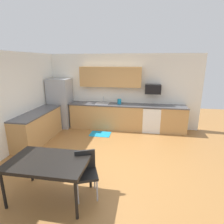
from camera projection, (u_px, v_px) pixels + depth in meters
name	position (u px, v px, depth m)	size (l,w,h in m)	color
ground_plane	(105.00, 160.00, 4.71)	(12.00, 12.00, 0.00)	#9E6B38
wall_back	(119.00, 91.00, 6.86)	(5.80, 0.10, 2.70)	white
wall_left	(5.00, 105.00, 4.77)	(0.10, 5.80, 2.70)	white
cabinet_run_back	(107.00, 116.00, 6.84)	(2.66, 0.60, 0.90)	tan
cabinet_run_back_right	(173.00, 120.00, 6.46)	(0.89, 0.60, 0.90)	tan
cabinet_run_left	(38.00, 127.00, 5.72)	(0.60, 2.00, 0.90)	tan
countertop_back	(118.00, 105.00, 6.65)	(4.80, 0.64, 0.04)	#4C4C51
countertop_left	(37.00, 113.00, 5.59)	(0.64, 2.00, 0.04)	#4C4C51
upper_cabinets_back	(110.00, 77.00, 6.55)	(2.20, 0.34, 0.70)	tan
refrigerator	(61.00, 103.00, 6.93)	(0.76, 0.70, 1.81)	#9EA0A5
oven_range	(151.00, 119.00, 6.58)	(0.60, 0.60, 0.91)	white
microwave	(153.00, 89.00, 6.39)	(0.54, 0.36, 0.32)	black
sink_basin	(102.00, 105.00, 6.75)	(0.48, 0.40, 0.14)	#A5A8AD
sink_faucet	(103.00, 100.00, 6.88)	(0.02, 0.02, 0.24)	#B2B5BA
dining_table	(48.00, 163.00, 3.24)	(1.40, 0.90, 0.76)	black
chair_near_table	(86.00, 170.00, 3.39)	(0.52, 0.52, 0.85)	black
floor_mat	(100.00, 134.00, 6.36)	(0.70, 0.50, 0.01)	#198CBF
kettle	(119.00, 102.00, 6.66)	(0.14, 0.14, 0.20)	#198CBF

